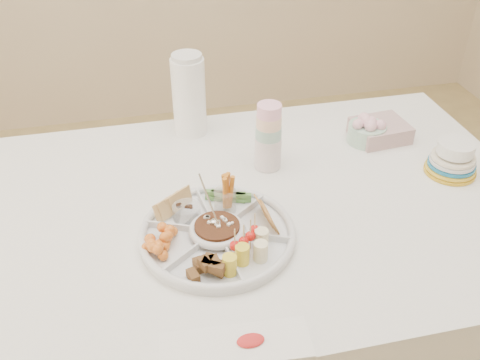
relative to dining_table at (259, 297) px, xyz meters
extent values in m
cube|color=white|center=(0.00, 0.00, 0.00)|extent=(1.52, 1.02, 0.76)
cylinder|color=silver|center=(-0.15, -0.13, 0.40)|extent=(0.50, 0.50, 0.04)
cylinder|color=#472217|center=(-0.15, -0.13, 0.41)|extent=(0.15, 0.15, 0.04)
cylinder|color=#A7BEA3|center=(0.06, 0.16, 0.49)|extent=(0.08, 0.08, 0.21)
cylinder|color=white|center=(-0.13, 0.41, 0.52)|extent=(0.11, 0.11, 0.27)
cylinder|color=silver|center=(0.40, 0.23, 0.42)|extent=(0.15, 0.15, 0.09)
cube|color=#BA9496|center=(0.45, 0.24, 0.41)|extent=(0.18, 0.16, 0.05)
cylinder|color=#E9D150|center=(0.57, 0.01, 0.43)|extent=(0.15, 0.15, 0.09)
cube|color=white|center=(-0.17, -0.45, 0.38)|extent=(0.31, 0.12, 0.01)
camera|label=1|loc=(-0.31, -1.11, 1.26)|focal=40.00mm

